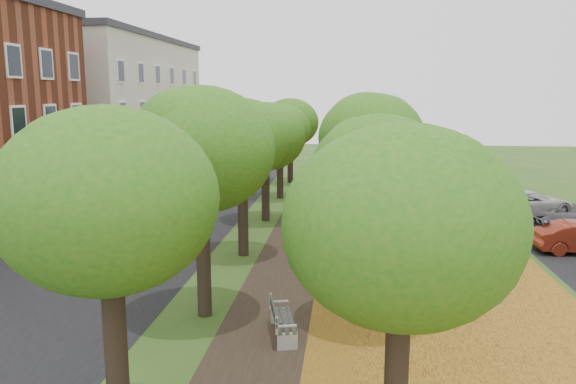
# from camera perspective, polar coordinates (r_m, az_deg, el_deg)

# --- Properties ---
(street_asphalt) EXTENTS (8.00, 70.00, 0.01)m
(street_asphalt) POSITION_cam_1_polar(r_m,az_deg,el_deg) (26.20, -14.82, -4.00)
(street_asphalt) COLOR black
(street_asphalt) RESTS_ON ground
(footpath) EXTENTS (3.20, 70.00, 0.01)m
(footpath) POSITION_cam_1_polar(r_m,az_deg,el_deg) (24.58, 1.81, -4.58)
(footpath) COLOR black
(footpath) RESTS_ON ground
(leaf_verge) EXTENTS (7.50, 70.00, 0.01)m
(leaf_verge) POSITION_cam_1_polar(r_m,az_deg,el_deg) (24.74, 13.48, -4.76)
(leaf_verge) COLOR #B28820
(leaf_verge) RESTS_ON ground
(tree_row_west) EXTENTS (3.89, 33.89, 6.01)m
(tree_row_west) POSITION_cam_1_polar(r_m,az_deg,el_deg) (24.12, -3.37, 5.56)
(tree_row_west) COLOR black
(tree_row_west) RESTS_ON ground
(tree_row_east) EXTENTS (3.89, 33.89, 6.01)m
(tree_row_east) POSITION_cam_1_polar(r_m,az_deg,el_deg) (23.81, 8.15, 5.42)
(tree_row_east) COLOR black
(tree_row_east) RESTS_ON ground
(building_cream) EXTENTS (10.30, 20.30, 10.40)m
(building_cream) POSITION_cam_1_polar(r_m,az_deg,el_deg) (45.74, -18.35, 8.30)
(building_cream) COLOR beige
(building_cream) RESTS_ON ground
(bench) EXTENTS (0.91, 1.87, 0.85)m
(bench) POSITION_cam_1_polar(r_m,az_deg,el_deg) (14.82, -0.69, -12.87)
(bench) COLOR #2A352C
(bench) RESTS_ON ground
(car_white) EXTENTS (5.17, 3.85, 1.30)m
(car_white) POSITION_cam_1_polar(r_m,az_deg,el_deg) (31.26, 23.18, -1.01)
(car_white) COLOR silver
(car_white) RESTS_ON ground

